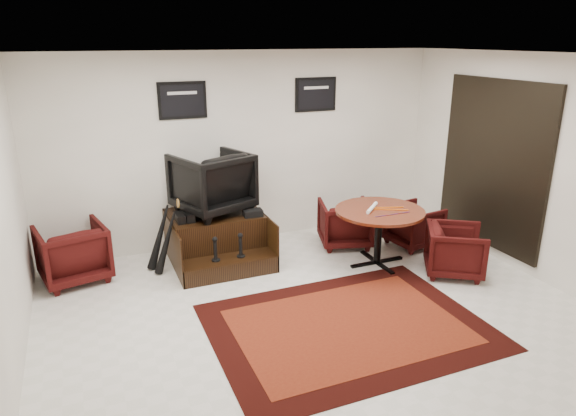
% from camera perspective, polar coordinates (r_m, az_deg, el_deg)
% --- Properties ---
extents(ground, '(6.00, 6.00, 0.00)m').
position_cam_1_polar(ground, '(5.91, 3.41, -11.65)').
color(ground, white).
rests_on(ground, ground).
extents(room_shell, '(6.02, 5.02, 2.81)m').
position_cam_1_polar(room_shell, '(5.54, 7.03, 6.04)').
color(room_shell, white).
rests_on(room_shell, ground).
extents(area_rug, '(2.89, 2.17, 0.01)m').
position_cam_1_polar(area_rug, '(5.70, 6.64, -12.94)').
color(area_rug, black).
rests_on(area_rug, ground).
extents(shine_podium, '(1.27, 1.31, 0.65)m').
position_cam_1_polar(shine_podium, '(7.21, -7.90, -3.40)').
color(shine_podium, black).
rests_on(shine_podium, ground).
extents(shine_chair, '(1.14, 1.11, 0.93)m').
position_cam_1_polar(shine_chair, '(7.08, -8.48, 3.15)').
color(shine_chair, black).
rests_on(shine_chair, shine_podium).
extents(shoes_pair, '(0.23, 0.30, 0.11)m').
position_cam_1_polar(shoes_pair, '(6.91, -11.45, -0.99)').
color(shoes_pair, black).
rests_on(shoes_pair, shine_podium).
extents(polish_kit, '(0.27, 0.19, 0.09)m').
position_cam_1_polar(polish_kit, '(6.97, -3.94, -0.55)').
color(polish_kit, black).
rests_on(polish_kit, shine_podium).
extents(umbrella_black, '(0.32, 0.12, 0.85)m').
position_cam_1_polar(umbrella_black, '(6.87, -13.39, -3.78)').
color(umbrella_black, black).
rests_on(umbrella_black, ground).
extents(umbrella_hooked, '(0.34, 0.13, 0.91)m').
position_cam_1_polar(umbrella_hooked, '(7.02, -14.10, -3.07)').
color(umbrella_hooked, black).
rests_on(umbrella_hooked, ground).
extents(armchair_side, '(0.93, 0.89, 0.81)m').
position_cam_1_polar(armchair_side, '(7.05, -22.83, -4.36)').
color(armchair_side, black).
rests_on(armchair_side, ground).
extents(meeting_table, '(1.19, 1.19, 0.78)m').
position_cam_1_polar(meeting_table, '(6.97, 10.13, -0.91)').
color(meeting_table, '#441309').
rests_on(meeting_table, ground).
extents(table_chair_back, '(0.89, 0.86, 0.74)m').
position_cam_1_polar(table_chair_back, '(7.65, 6.34, -1.46)').
color(table_chair_back, black).
rests_on(table_chair_back, ground).
extents(table_chair_window, '(0.71, 0.75, 0.68)m').
position_cam_1_polar(table_chair_window, '(7.83, 13.82, -1.67)').
color(table_chair_window, black).
rests_on(table_chair_window, ground).
extents(table_chair_corner, '(0.93, 0.94, 0.72)m').
position_cam_1_polar(table_chair_corner, '(7.03, 18.10, -4.27)').
color(table_chair_corner, black).
rests_on(table_chair_corner, ground).
extents(paper_roll, '(0.34, 0.33, 0.05)m').
position_cam_1_polar(paper_roll, '(6.93, 9.33, 0.04)').
color(paper_roll, white).
rests_on(paper_roll, meeting_table).
extents(table_clutter, '(0.56, 0.36, 0.01)m').
position_cam_1_polar(table_clutter, '(6.94, 11.27, -0.22)').
color(table_clutter, orange).
rests_on(table_clutter, meeting_table).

